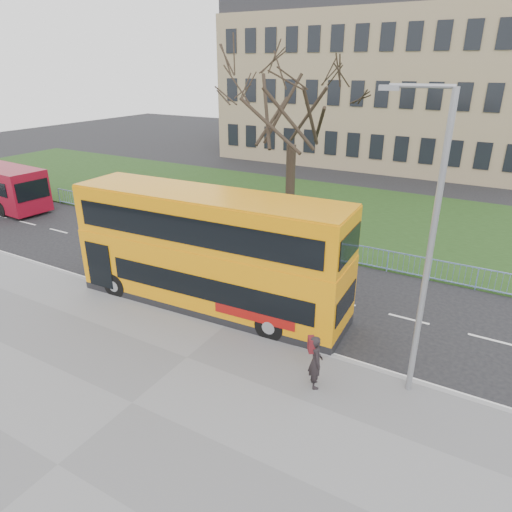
# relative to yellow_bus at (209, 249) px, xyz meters

# --- Properties ---
(ground) EXTENTS (120.00, 120.00, 0.00)m
(ground) POSITION_rel_yellow_bus_xyz_m (1.52, 0.51, -2.57)
(ground) COLOR black
(ground) RESTS_ON ground
(pavement) EXTENTS (80.00, 10.50, 0.12)m
(pavement) POSITION_rel_yellow_bus_xyz_m (1.52, -6.24, -2.51)
(pavement) COLOR slate
(pavement) RESTS_ON ground
(kerb) EXTENTS (80.00, 0.20, 0.14)m
(kerb) POSITION_rel_yellow_bus_xyz_m (1.52, -1.04, -2.50)
(kerb) COLOR gray
(kerb) RESTS_ON ground
(grass_verge) EXTENTS (80.00, 15.40, 0.08)m
(grass_verge) POSITION_rel_yellow_bus_xyz_m (1.52, 14.81, -2.53)
(grass_verge) COLOR #1C3413
(grass_verge) RESTS_ON ground
(guard_railing) EXTENTS (40.00, 0.12, 1.10)m
(guard_railing) POSITION_rel_yellow_bus_xyz_m (1.52, 7.11, -2.02)
(guard_railing) COLOR #7999D8
(guard_railing) RESTS_ON ground
(bare_tree) EXTENTS (8.38, 8.38, 11.97)m
(bare_tree) POSITION_rel_yellow_bus_xyz_m (-1.48, 10.51, 3.49)
(bare_tree) COLOR black
(bare_tree) RESTS_ON grass_verge
(civic_building) EXTENTS (30.00, 15.00, 14.00)m
(civic_building) POSITION_rel_yellow_bus_xyz_m (-3.48, 35.51, 4.43)
(civic_building) COLOR #917E5C
(civic_building) RESTS_ON ground
(yellow_bus) EXTENTS (11.58, 3.29, 4.80)m
(yellow_bus) POSITION_rel_yellow_bus_xyz_m (0.00, 0.00, 0.00)
(yellow_bus) COLOR orange
(yellow_bus) RESTS_ON ground
(pedestrian) EXTENTS (0.71, 0.78, 1.78)m
(pedestrian) POSITION_rel_yellow_bus_xyz_m (5.90, -2.79, -1.56)
(pedestrian) COLOR black
(pedestrian) RESTS_ON pavement
(street_lamp) EXTENTS (1.88, 0.39, 8.87)m
(street_lamp) POSITION_rel_yellow_bus_xyz_m (8.39, -1.50, 2.41)
(street_lamp) COLOR gray
(street_lamp) RESTS_ON pavement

